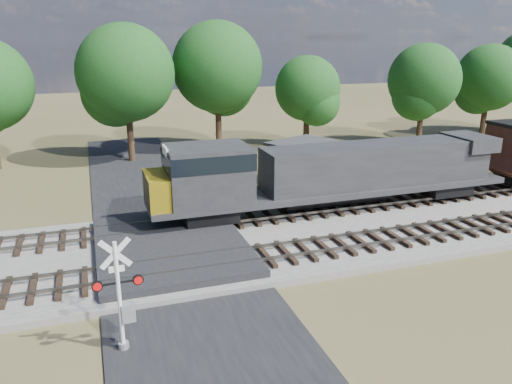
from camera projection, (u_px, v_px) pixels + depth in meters
name	position (u px, v px, depth m)	size (l,w,h in m)	color
ground	(173.00, 257.00, 23.87)	(160.00, 160.00, 0.00)	#474726
ballast_bed	(353.00, 227.00, 27.33)	(140.00, 10.00, 0.30)	gray
road	(173.00, 257.00, 23.86)	(7.00, 60.00, 0.08)	black
crossing_panel	(171.00, 247.00, 24.23)	(7.00, 9.00, 0.62)	#262628
track_near	(248.00, 257.00, 22.89)	(140.00, 2.60, 0.33)	black
track_far	(220.00, 221.00, 27.41)	(140.00, 2.60, 0.33)	black
crossing_signal_near	(123.00, 305.00, 16.32)	(1.64, 0.35, 4.06)	silver
crossing_signal_far	(204.00, 181.00, 30.67)	(1.59, 0.34, 3.94)	silver
equipment_shed	(309.00, 164.00, 34.98)	(6.03, 6.03, 3.09)	#482C1E
treeline	(216.00, 77.00, 42.62)	(75.77, 11.62, 11.59)	black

